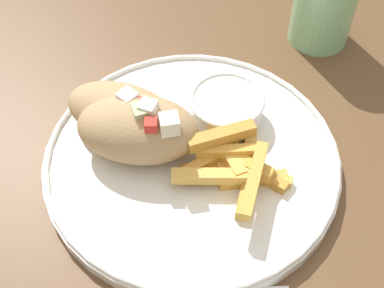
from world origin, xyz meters
name	(u,v)px	position (x,y,z in m)	size (l,w,h in m)	color
table	(181,184)	(0.00, 0.00, 0.68)	(1.51, 1.51, 0.74)	brown
plate	(192,159)	(0.01, -0.02, 0.75)	(0.29, 0.29, 0.02)	white
pita_sandwich_near	(139,129)	(-0.04, -0.01, 0.78)	(0.12, 0.08, 0.07)	tan
pita_sandwich_far	(123,113)	(-0.06, 0.01, 0.78)	(0.13, 0.09, 0.07)	tan
fries_pile	(234,164)	(0.05, -0.03, 0.76)	(0.12, 0.12, 0.04)	gold
sauce_ramekin	(227,107)	(0.05, 0.04, 0.77)	(0.08, 0.08, 0.03)	white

